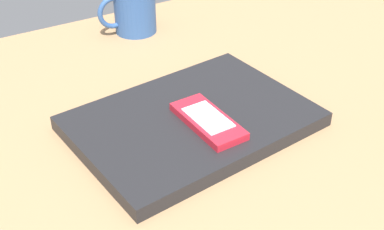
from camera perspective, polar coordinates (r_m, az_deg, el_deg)
The scene contains 4 objects.
desk_surface at distance 76.94cm, azimuth 4.14°, elevation 0.24°, with size 120.00×80.00×3.00cm, color #9E7751.
laptop_closed at distance 70.57cm, azimuth 0.00°, elevation -0.67°, with size 31.30×22.15×2.02cm, color black.
cell_phone_on_laptop at distance 67.91cm, azimuth 1.77°, elevation -0.64°, with size 5.29×11.59×1.17cm.
coffee_mug at distance 96.75cm, azimuth -6.45°, elevation 11.65°, with size 11.05×7.60×9.31cm.
Camera 1 is at (37.63, 51.76, 44.21)cm, focal length 48.42 mm.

